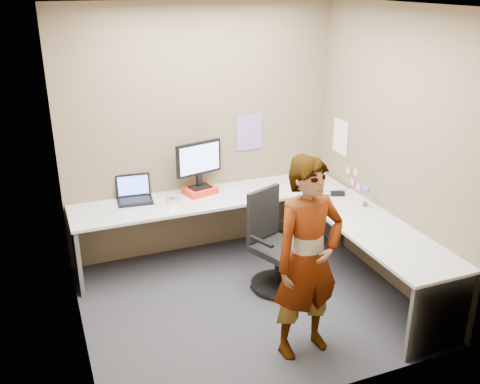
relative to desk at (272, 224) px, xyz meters
name	(u,v)px	position (x,y,z in m)	size (l,w,h in m)	color
ground	(247,303)	(-0.44, -0.39, -0.59)	(3.00, 3.00, 0.00)	#242428
wall_back	(201,132)	(-0.44, 0.91, 0.76)	(3.00, 3.00, 0.00)	brown
wall_right	(392,151)	(1.06, -0.39, 0.76)	(2.70, 2.70, 0.00)	brown
wall_left	(67,195)	(-1.94, -0.39, 0.76)	(2.70, 2.70, 0.00)	brown
ceiling	(248,5)	(-0.44, -0.39, 2.11)	(3.00, 3.00, 0.00)	white
desk	(272,224)	(0.00, 0.00, 0.00)	(2.98, 2.58, 0.73)	#ACACAC
paper_ream	(200,190)	(-0.53, 0.72, 0.17)	(0.33, 0.24, 0.07)	red
monitor	(199,161)	(-0.53, 0.74, 0.50)	(0.52, 0.21, 0.50)	black
laptop	(134,194)	(-1.22, 0.80, 0.21)	(0.38, 0.33, 0.26)	black
trackball_mouse	(173,200)	(-0.87, 0.59, 0.17)	(0.12, 0.08, 0.07)	#B7B7BC
origami	(171,208)	(-0.94, 0.38, 0.17)	(0.10, 0.10, 0.06)	white
stapler	(338,193)	(0.81, 0.11, 0.17)	(0.15, 0.04, 0.06)	black
flower	(366,193)	(0.93, -0.23, 0.28)	(0.07, 0.07, 0.22)	brown
calendar_purple	(249,132)	(0.11, 0.90, 0.71)	(0.30, 0.01, 0.40)	#846BB7
calendar_white	(340,137)	(1.05, 0.51, 0.66)	(0.01, 0.28, 0.38)	white
sticky_note_a	(356,172)	(1.05, 0.16, 0.36)	(0.01, 0.07, 0.07)	#F2E059
sticky_note_b	(352,182)	(1.05, 0.21, 0.23)	(0.01, 0.07, 0.07)	pink
sticky_note_c	(358,187)	(1.05, 0.09, 0.21)	(0.01, 0.07, 0.07)	pink
sticky_note_d	(348,170)	(1.05, 0.31, 0.33)	(0.01, 0.07, 0.07)	#F2E059
office_chair	(273,250)	(-0.07, -0.18, -0.18)	(0.58, 0.57, 0.99)	black
person	(308,259)	(-0.24, -1.17, 0.26)	(0.62, 0.41, 1.69)	#999399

